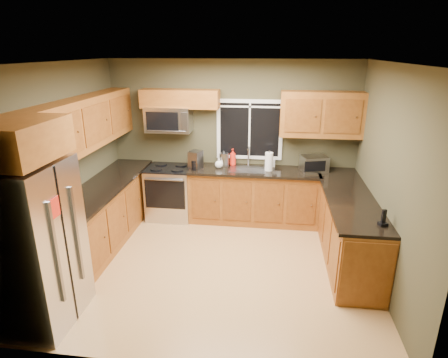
% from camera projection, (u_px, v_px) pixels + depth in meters
% --- Properties ---
extents(floor, '(4.20, 4.20, 0.00)m').
position_uv_depth(floor, '(217.00, 265.00, 5.22)').
color(floor, tan).
rests_on(floor, ground).
extents(ceiling, '(4.20, 4.20, 0.00)m').
position_uv_depth(ceiling, '(216.00, 62.00, 4.33)').
color(ceiling, white).
rests_on(ceiling, back_wall).
extents(back_wall, '(4.20, 0.00, 4.20)m').
position_uv_depth(back_wall, '(232.00, 141.00, 6.46)').
color(back_wall, '#403D27').
rests_on(back_wall, ground).
extents(front_wall, '(4.20, 0.00, 4.20)m').
position_uv_depth(front_wall, '(184.00, 241.00, 3.09)').
color(front_wall, '#403D27').
rests_on(front_wall, ground).
extents(left_wall, '(0.00, 3.60, 3.60)m').
position_uv_depth(left_wall, '(62.00, 167.00, 5.03)').
color(left_wall, '#403D27').
rests_on(left_wall, ground).
extents(right_wall, '(0.00, 3.60, 3.60)m').
position_uv_depth(right_wall, '(388.00, 180.00, 4.52)').
color(right_wall, '#403D27').
rests_on(right_wall, ground).
extents(window, '(1.12, 0.03, 1.02)m').
position_uv_depth(window, '(250.00, 130.00, 6.34)').
color(window, white).
rests_on(window, back_wall).
extents(base_cabinets_left, '(0.60, 2.65, 0.90)m').
position_uv_depth(base_cabinets_left, '(106.00, 214.00, 5.73)').
color(base_cabinets_left, brown).
rests_on(base_cabinets_left, ground).
extents(countertop_left, '(0.65, 2.65, 0.04)m').
position_uv_depth(countertop_left, '(104.00, 186.00, 5.58)').
color(countertop_left, black).
rests_on(countertop_left, base_cabinets_left).
extents(base_cabinets_back, '(2.17, 0.60, 0.90)m').
position_uv_depth(base_cabinets_back, '(254.00, 196.00, 6.42)').
color(base_cabinets_back, brown).
rests_on(base_cabinets_back, ground).
extents(countertop_back, '(2.17, 0.65, 0.04)m').
position_uv_depth(countertop_back, '(254.00, 171.00, 6.24)').
color(countertop_back, black).
rests_on(countertop_back, base_cabinets_back).
extents(base_cabinets_peninsula, '(0.60, 2.52, 0.90)m').
position_uv_depth(base_cabinets_peninsula, '(347.00, 226.00, 5.36)').
color(base_cabinets_peninsula, brown).
rests_on(base_cabinets_peninsula, ground).
extents(countertop_peninsula, '(0.65, 2.50, 0.04)m').
position_uv_depth(countertop_peninsula, '(348.00, 195.00, 5.21)').
color(countertop_peninsula, black).
rests_on(countertop_peninsula, base_cabinets_peninsula).
extents(upper_cabinets_left, '(0.33, 2.65, 0.72)m').
position_uv_depth(upper_cabinets_left, '(86.00, 123.00, 5.28)').
color(upper_cabinets_left, brown).
rests_on(upper_cabinets_left, left_wall).
extents(upper_cabinets_back_left, '(1.30, 0.33, 0.30)m').
position_uv_depth(upper_cabinets_back_left, '(180.00, 99.00, 6.17)').
color(upper_cabinets_back_left, brown).
rests_on(upper_cabinets_back_left, back_wall).
extents(upper_cabinets_back_right, '(1.30, 0.33, 0.72)m').
position_uv_depth(upper_cabinets_back_right, '(321.00, 114.00, 5.96)').
color(upper_cabinets_back_right, brown).
rests_on(upper_cabinets_back_right, back_wall).
extents(upper_cabinet_over_fridge, '(0.72, 0.90, 0.38)m').
position_uv_depth(upper_cabinet_over_fridge, '(15.00, 140.00, 3.54)').
color(upper_cabinet_over_fridge, brown).
rests_on(upper_cabinet_over_fridge, left_wall).
extents(refrigerator, '(0.74, 0.90, 1.80)m').
position_uv_depth(refrigerator, '(35.00, 246.00, 3.92)').
color(refrigerator, '#B7B7BC').
rests_on(refrigerator, ground).
extents(range, '(0.76, 0.69, 0.94)m').
position_uv_depth(range, '(170.00, 192.00, 6.57)').
color(range, '#B7B7BC').
rests_on(range, ground).
extents(microwave, '(0.76, 0.41, 0.42)m').
position_uv_depth(microwave, '(169.00, 119.00, 6.28)').
color(microwave, '#B7B7BC').
rests_on(microwave, back_wall).
extents(sink, '(0.60, 0.42, 0.36)m').
position_uv_depth(sink, '(248.00, 168.00, 6.26)').
color(sink, slate).
rests_on(sink, countertop_back).
extents(toaster_oven, '(0.48, 0.42, 0.26)m').
position_uv_depth(toaster_oven, '(314.00, 164.00, 6.14)').
color(toaster_oven, '#B7B7BC').
rests_on(toaster_oven, countertop_back).
extents(coffee_maker, '(0.24, 0.28, 0.30)m').
position_uv_depth(coffee_maker, '(196.00, 161.00, 6.25)').
color(coffee_maker, slate).
rests_on(coffee_maker, countertop_back).
extents(kettle, '(0.20, 0.20, 0.29)m').
position_uv_depth(kettle, '(224.00, 159.00, 6.37)').
color(kettle, '#B7B7BC').
rests_on(kettle, countertop_back).
extents(paper_towel_roll, '(0.16, 0.16, 0.34)m').
position_uv_depth(paper_towel_roll, '(269.00, 162.00, 6.16)').
color(paper_towel_roll, white).
rests_on(paper_towel_roll, countertop_back).
extents(soap_bottle_a, '(0.14, 0.14, 0.29)m').
position_uv_depth(soap_bottle_a, '(233.00, 157.00, 6.43)').
color(soap_bottle_a, red).
rests_on(soap_bottle_a, countertop_back).
extents(soap_bottle_b, '(0.11, 0.11, 0.20)m').
position_uv_depth(soap_bottle_b, '(272.00, 161.00, 6.38)').
color(soap_bottle_b, white).
rests_on(soap_bottle_b, countertop_back).
extents(soap_bottle_c, '(0.18, 0.18, 0.17)m').
position_uv_depth(soap_bottle_c, '(219.00, 163.00, 6.31)').
color(soap_bottle_c, white).
rests_on(soap_bottle_c, countertop_back).
extents(cordless_phone, '(0.11, 0.11, 0.20)m').
position_uv_depth(cordless_phone, '(383.00, 221.00, 4.26)').
color(cordless_phone, black).
rests_on(cordless_phone, countertop_peninsula).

